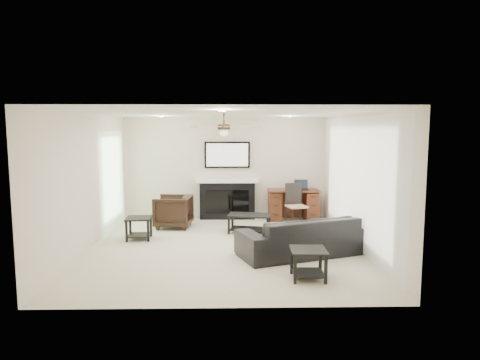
% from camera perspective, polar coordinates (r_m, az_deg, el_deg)
% --- Properties ---
extents(room_shell, '(5.50, 5.54, 2.52)m').
position_cam_1_polar(room_shell, '(7.94, -0.79, 2.99)').
color(room_shell, beige).
rests_on(room_shell, ground).
extents(sofa, '(2.49, 1.65, 0.68)m').
position_cam_1_polar(sofa, '(7.71, 8.54, -7.34)').
color(sofa, black).
rests_on(sofa, ground).
extents(armchair, '(0.86, 0.84, 0.73)m').
position_cam_1_polar(armchair, '(9.78, -8.89, -4.16)').
color(armchair, black).
rests_on(armchair, ground).
extents(coffee_table, '(0.98, 0.66, 0.40)m').
position_cam_1_polar(coffee_table, '(9.20, 1.27, -5.83)').
color(coffee_table, black).
rests_on(coffee_table, ground).
extents(end_table_near, '(0.53, 0.53, 0.45)m').
position_cam_1_polar(end_table_near, '(6.53, 9.07, -11.00)').
color(end_table_near, black).
rests_on(end_table_near, ground).
extents(end_table_left, '(0.53, 0.53, 0.45)m').
position_cam_1_polar(end_table_left, '(8.90, -13.32, -6.29)').
color(end_table_left, black).
rests_on(end_table_left, ground).
extents(fireplace_unit, '(1.52, 0.34, 1.91)m').
position_cam_1_polar(fireplace_unit, '(10.50, -1.71, -0.07)').
color(fireplace_unit, black).
rests_on(fireplace_unit, ground).
extents(desk, '(1.22, 0.56, 0.76)m').
position_cam_1_polar(desk, '(10.44, 7.08, -3.35)').
color(desk, '#3F250F').
rests_on(desk, ground).
extents(desk_chair, '(0.52, 0.53, 0.97)m').
position_cam_1_polar(desk_chair, '(9.89, 7.54, -3.31)').
color(desk_chair, black).
rests_on(desk_chair, ground).
extents(laptop, '(0.33, 0.24, 0.23)m').
position_cam_1_polar(laptop, '(10.38, 8.23, -0.66)').
color(laptop, black).
rests_on(laptop, desk).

